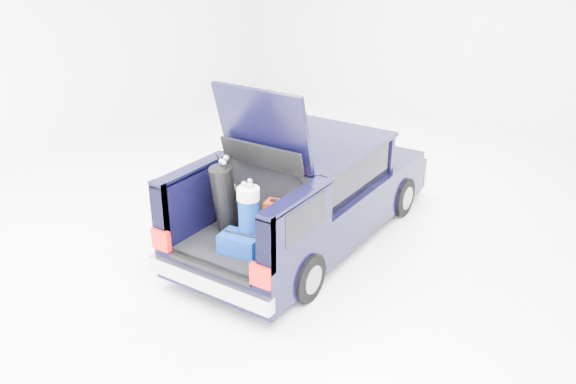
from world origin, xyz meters
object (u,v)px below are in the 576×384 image
Objects in this scene: red_suitcase at (279,222)px; black_golf_bag at (225,200)px; blue_golf_bag at (249,218)px; car at (311,193)px; blue_duffel at (240,243)px.

black_golf_bag is at bearing -172.21° from red_suitcase.
blue_golf_bag is (-0.19, -0.35, 0.15)m from red_suitcase.
black_golf_bag reaches higher than red_suitcase.
blue_golf_bag is at bearing -10.88° from black_golf_bag.
black_golf_bag is 1.16× the size of blue_golf_bag.
red_suitcase is 0.61× the size of blue_golf_bag.
car is 4.45× the size of black_golf_bag.
blue_duffel is (-0.04, -0.13, -0.29)m from blue_golf_bag.
red_suitcase is 0.42m from blue_golf_bag.
blue_golf_bag is 0.32m from blue_duffel.
car reaches higher than blue_duffel.
car is 8.90× the size of blue_duffel.
red_suitcase is at bearing 67.65° from blue_golf_bag.
car is 1.37m from red_suitcase.
red_suitcase is 1.05× the size of blue_duffel.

